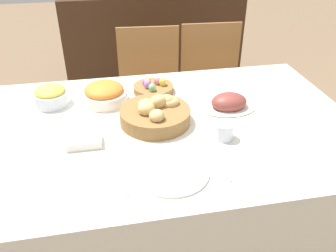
# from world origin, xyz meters

# --- Properties ---
(ground_plane) EXTENTS (12.00, 12.00, 0.00)m
(ground_plane) POSITION_xyz_m (0.00, 0.00, 0.00)
(ground_plane) COLOR #7F664C
(dining_table) EXTENTS (1.64, 1.08, 0.77)m
(dining_table) POSITION_xyz_m (0.00, 0.00, 0.38)
(dining_table) COLOR silver
(dining_table) RESTS_ON ground
(chair_far_center) EXTENTS (0.45, 0.45, 0.90)m
(chair_far_center) POSITION_xyz_m (0.04, 0.90, 0.49)
(chair_far_center) COLOR olive
(chair_far_center) RESTS_ON ground
(chair_far_right) EXTENTS (0.45, 0.45, 0.90)m
(chair_far_right) POSITION_xyz_m (0.49, 0.90, 0.49)
(chair_far_right) COLOR olive
(chair_far_right) RESTS_ON ground
(sideboard) EXTENTS (1.59, 0.44, 0.94)m
(sideboard) POSITION_xyz_m (0.21, 1.89, 0.47)
(sideboard) COLOR #3D2616
(sideboard) RESTS_ON ground
(bread_basket) EXTENTS (0.31, 0.31, 0.12)m
(bread_basket) POSITION_xyz_m (-0.06, 0.02, 0.81)
(bread_basket) COLOR olive
(bread_basket) RESTS_ON dining_table
(egg_basket) EXTENTS (0.20, 0.20, 0.08)m
(egg_basket) POSITION_xyz_m (-0.02, 0.32, 0.79)
(egg_basket) COLOR olive
(egg_basket) RESTS_ON dining_table
(ham_platter) EXTENTS (0.26, 0.18, 0.09)m
(ham_platter) POSITION_xyz_m (0.30, 0.08, 0.80)
(ham_platter) COLOR silver
(ham_platter) RESTS_ON dining_table
(carrot_bowl) EXTENTS (0.22, 0.22, 0.10)m
(carrot_bowl) POSITION_xyz_m (-0.27, 0.26, 0.81)
(carrot_bowl) COLOR silver
(carrot_bowl) RESTS_ON dining_table
(pineapple_bowl) EXTENTS (0.17, 0.17, 0.10)m
(pineapple_bowl) POSITION_xyz_m (-0.52, 0.28, 0.81)
(pineapple_bowl) COLOR silver
(pineapple_bowl) RESTS_ON dining_table
(dinner_plate) EXTENTS (0.27, 0.27, 0.01)m
(dinner_plate) POSITION_xyz_m (-0.06, -0.33, 0.77)
(dinner_plate) COLOR silver
(dinner_plate) RESTS_ON dining_table
(fork) EXTENTS (0.01, 0.18, 0.00)m
(fork) POSITION_xyz_m (-0.22, -0.33, 0.77)
(fork) COLOR silver
(fork) RESTS_ON dining_table
(knife) EXTENTS (0.01, 0.18, 0.00)m
(knife) POSITION_xyz_m (0.10, -0.33, 0.77)
(knife) COLOR silver
(knife) RESTS_ON dining_table
(spoon) EXTENTS (0.01, 0.18, 0.00)m
(spoon) POSITION_xyz_m (0.13, -0.33, 0.77)
(spoon) COLOR silver
(spoon) RESTS_ON dining_table
(drinking_cup) EXTENTS (0.08, 0.08, 0.07)m
(drinking_cup) POSITION_xyz_m (0.19, -0.15, 0.80)
(drinking_cup) COLOR silver
(drinking_cup) RESTS_ON dining_table
(butter_dish) EXTENTS (0.14, 0.09, 0.03)m
(butter_dish) POSITION_xyz_m (-0.37, -0.10, 0.78)
(butter_dish) COLOR silver
(butter_dish) RESTS_ON dining_table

